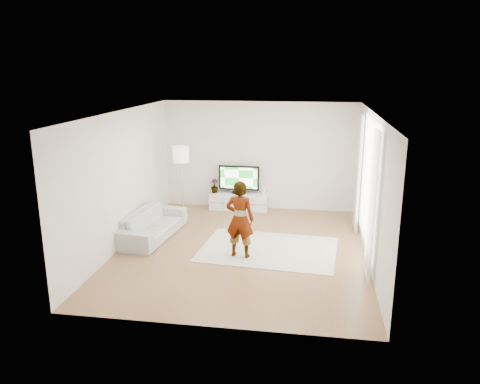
% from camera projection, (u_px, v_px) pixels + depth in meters
% --- Properties ---
extents(floor, '(6.00, 6.00, 0.00)m').
position_uv_depth(floor, '(242.00, 249.00, 9.65)').
color(floor, '#A37849').
rests_on(floor, ground).
extents(ceiling, '(6.00, 6.00, 0.00)m').
position_uv_depth(ceiling, '(242.00, 113.00, 8.92)').
color(ceiling, white).
rests_on(ceiling, wall_back).
extents(wall_left, '(0.02, 6.00, 2.80)m').
position_uv_depth(wall_left, '(122.00, 179.00, 9.65)').
color(wall_left, white).
rests_on(wall_left, floor).
extents(wall_right, '(0.02, 6.00, 2.80)m').
position_uv_depth(wall_right, '(371.00, 189.00, 8.91)').
color(wall_right, white).
rests_on(wall_right, floor).
extents(wall_back, '(5.00, 0.02, 2.80)m').
position_uv_depth(wall_back, '(259.00, 156.00, 12.14)').
color(wall_back, white).
rests_on(wall_back, floor).
extents(wall_front, '(5.00, 0.02, 2.80)m').
position_uv_depth(wall_front, '(209.00, 236.00, 6.42)').
color(wall_front, white).
rests_on(wall_front, floor).
extents(window, '(0.01, 2.60, 2.50)m').
position_uv_depth(window, '(369.00, 182.00, 9.19)').
color(window, white).
rests_on(window, wall_right).
extents(curtain_near, '(0.04, 0.70, 2.60)m').
position_uv_depth(curtain_near, '(372.00, 206.00, 7.98)').
color(curtain_near, white).
rests_on(curtain_near, floor).
extents(curtain_far, '(0.04, 0.70, 2.60)m').
position_uv_depth(curtain_far, '(358.00, 173.00, 10.46)').
color(curtain_far, white).
rests_on(curtain_far, floor).
extents(media_console, '(1.53, 0.43, 0.43)m').
position_uv_depth(media_console, '(239.00, 201.00, 12.30)').
color(media_console, white).
rests_on(media_console, floor).
extents(television, '(1.06, 0.21, 0.74)m').
position_uv_depth(television, '(239.00, 178.00, 12.17)').
color(television, black).
rests_on(television, media_console).
extents(game_console, '(0.06, 0.16, 0.22)m').
position_uv_depth(game_console, '(264.00, 191.00, 12.12)').
color(game_console, white).
rests_on(game_console, media_console).
extents(potted_plant, '(0.21, 0.21, 0.36)m').
position_uv_depth(potted_plant, '(214.00, 186.00, 12.30)').
color(potted_plant, '#3F7238').
rests_on(potted_plant, media_console).
extents(rug, '(2.89, 2.19, 0.01)m').
position_uv_depth(rug, '(268.00, 249.00, 9.64)').
color(rug, beige).
rests_on(rug, floor).
extents(player, '(0.60, 0.43, 1.54)m').
position_uv_depth(player, '(240.00, 219.00, 9.09)').
color(player, '#334772').
rests_on(player, rug).
extents(sofa, '(1.03, 2.16, 0.61)m').
position_uv_depth(sofa, '(153.00, 224.00, 10.27)').
color(sofa, silver).
rests_on(sofa, floor).
extents(floor_lamp, '(0.39, 0.39, 1.77)m').
position_uv_depth(floor_lamp, '(181.00, 157.00, 11.41)').
color(floor_lamp, silver).
rests_on(floor_lamp, floor).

